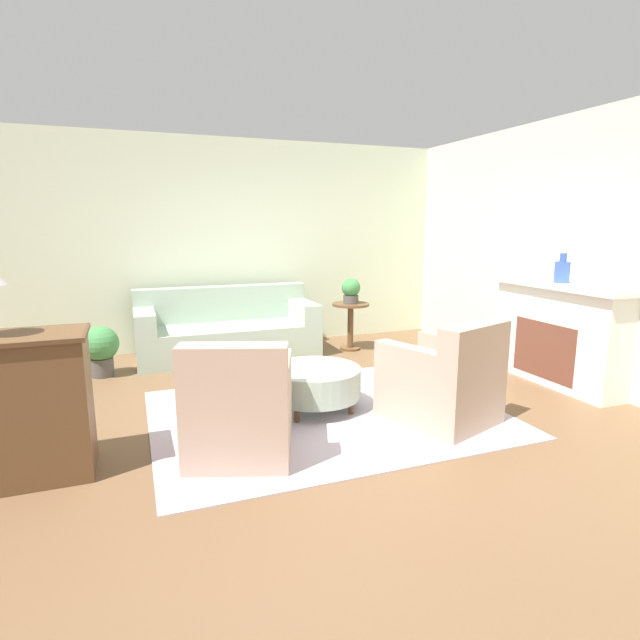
{
  "coord_description": "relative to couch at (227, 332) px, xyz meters",
  "views": [
    {
      "loc": [
        -1.56,
        -3.94,
        1.68
      ],
      "look_at": [
        0.15,
        0.55,
        0.75
      ],
      "focal_mm": 28.0,
      "sensor_mm": 36.0,
      "label": 1
    }
  ],
  "objects": [
    {
      "name": "ground_plane",
      "position": [
        0.45,
        -2.33,
        -0.31
      ],
      "size": [
        16.0,
        16.0,
        0.0
      ],
      "primitive_type": "plane",
      "color": "brown"
    },
    {
      "name": "wall_back",
      "position": [
        0.45,
        0.61,
        1.09
      ],
      "size": [
        9.75,
        0.12,
        2.8
      ],
      "color": "beige",
      "rests_on": "ground_plane"
    },
    {
      "name": "wall_right",
      "position": [
        3.3,
        -2.33,
        1.09
      ],
      "size": [
        0.12,
        9.58,
        2.8
      ],
      "color": "beige",
      "rests_on": "ground_plane"
    },
    {
      "name": "rug",
      "position": [
        0.45,
        -2.33,
        -0.31
      ],
      "size": [
        3.01,
        2.32,
        0.01
      ],
      "color": "#BCB2C1",
      "rests_on": "ground_plane"
    },
    {
      "name": "couch",
      "position": [
        0.0,
        0.0,
        0.0
      ],
      "size": [
        2.23,
        0.9,
        0.87
      ],
      "color": "#9EB29E",
      "rests_on": "ground_plane"
    },
    {
      "name": "armchair_left",
      "position": [
        -0.43,
        -2.84,
        0.03
      ],
      "size": [
        0.97,
        1.04,
        0.89
      ],
      "color": "tan",
      "rests_on": "rug"
    },
    {
      "name": "armchair_right",
      "position": [
        1.33,
        -2.84,
        0.03
      ],
      "size": [
        0.97,
        1.04,
        0.89
      ],
      "color": "tan",
      "rests_on": "rug"
    },
    {
      "name": "ottoman_table",
      "position": [
        0.39,
        -2.17,
        -0.06
      ],
      "size": [
        0.85,
        0.85,
        0.38
      ],
      "color": "#9EB29E",
      "rests_on": "rug"
    },
    {
      "name": "side_table",
      "position": [
        1.61,
        -0.26,
        0.11
      ],
      "size": [
        0.5,
        0.5,
        0.63
      ],
      "color": "brown",
      "rests_on": "ground_plane"
    },
    {
      "name": "fireplace",
      "position": [
        3.05,
        -2.37,
        0.25
      ],
      "size": [
        0.44,
        1.58,
        1.08
      ],
      "color": "white",
      "rests_on": "ground_plane"
    },
    {
      "name": "vase_mantel_near",
      "position": [
        3.04,
        -2.37,
        0.89
      ],
      "size": [
        0.15,
        0.15,
        0.31
      ],
      "color": "#38569E",
      "rests_on": "fireplace"
    },
    {
      "name": "potted_plant_on_side_table",
      "position": [
        1.61,
        -0.26,
        0.5
      ],
      "size": [
        0.25,
        0.25,
        0.34
      ],
      "color": "#4C4742",
      "rests_on": "side_table"
    },
    {
      "name": "potted_plant_floor",
      "position": [
        -1.48,
        -0.38,
        0.01
      ],
      "size": [
        0.39,
        0.39,
        0.57
      ],
      "color": "#4C4742",
      "rests_on": "ground_plane"
    }
  ]
}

